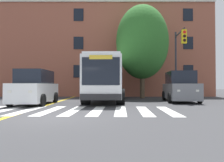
% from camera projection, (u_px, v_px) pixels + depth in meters
% --- Properties ---
extents(ground_plane, '(120.00, 120.00, 0.00)m').
position_uv_depth(ground_plane, '(52.00, 118.00, 8.60)').
color(ground_plane, '#38383A').
extents(crosswalk, '(11.32, 4.68, 0.01)m').
position_uv_depth(crosswalk, '(62.00, 110.00, 10.97)').
color(crosswalk, white).
rests_on(crosswalk, ground).
extents(lane_line_yellow_inner, '(0.12, 36.00, 0.01)m').
position_uv_depth(lane_line_yellow_inner, '(75.00, 96.00, 24.97)').
color(lane_line_yellow_inner, gold).
rests_on(lane_line_yellow_inner, ground).
extents(lane_line_yellow_outer, '(0.12, 36.00, 0.01)m').
position_uv_depth(lane_line_yellow_outer, '(76.00, 96.00, 24.97)').
color(lane_line_yellow_outer, gold).
rests_on(lane_line_yellow_outer, ground).
extents(city_bus, '(3.04, 10.60, 3.25)m').
position_uv_depth(city_bus, '(106.00, 79.00, 17.64)').
color(city_bus, white).
rests_on(city_bus, ground).
extents(car_white_near_lane, '(2.19, 4.88, 2.28)m').
position_uv_depth(car_white_near_lane, '(35.00, 88.00, 14.56)').
color(car_white_near_lane, white).
rests_on(car_white_near_lane, ground).
extents(car_grey_far_lane, '(2.66, 5.28, 2.33)m').
position_uv_depth(car_grey_far_lane, '(180.00, 87.00, 16.97)').
color(car_grey_far_lane, slate).
rests_on(car_grey_far_lane, ground).
extents(car_black_behind_bus, '(2.28, 4.43, 1.90)m').
position_uv_depth(car_black_behind_bus, '(110.00, 89.00, 27.43)').
color(car_black_behind_bus, black).
rests_on(car_black_behind_bus, ground).
extents(traffic_light_near_corner, '(0.44, 2.94, 5.83)m').
position_uv_depth(traffic_light_near_corner, '(179.00, 53.00, 17.51)').
color(traffic_light_near_corner, '#28282D').
rests_on(traffic_light_near_corner, ground).
extents(street_tree_curbside_large, '(7.32, 7.32, 9.25)m').
position_uv_depth(street_tree_curbside_large, '(142.00, 42.00, 21.62)').
color(street_tree_curbside_large, brown).
rests_on(street_tree_curbside_large, ground).
extents(building_facade, '(30.77, 6.39, 11.36)m').
position_uv_depth(building_facade, '(82.00, 50.00, 27.57)').
color(building_facade, '#9E5642').
rests_on(building_facade, ground).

